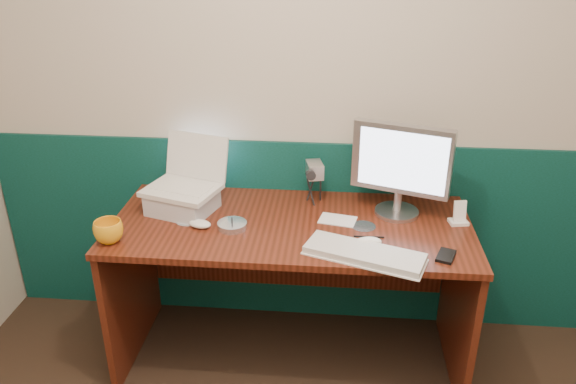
# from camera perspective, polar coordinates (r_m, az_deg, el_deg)

# --- Properties ---
(back_wall) EXTENTS (3.50, 0.04, 2.50)m
(back_wall) POSITION_cam_1_polar(r_m,az_deg,el_deg) (2.66, 4.82, 10.08)
(back_wall) COLOR #BBAF9E
(back_wall) RESTS_ON ground
(wainscot) EXTENTS (3.48, 0.02, 1.00)m
(wainscot) POSITION_cam_1_polar(r_m,az_deg,el_deg) (2.93, 4.30, -4.32)
(wainscot) COLOR #072F24
(wainscot) RESTS_ON ground
(desk) EXTENTS (1.60, 0.70, 0.75)m
(desk) POSITION_cam_1_polar(r_m,az_deg,el_deg) (2.70, 0.30, -10.19)
(desk) COLOR #3B150A
(desk) RESTS_ON ground
(laptop_riser) EXTENTS (0.33, 0.30, 0.10)m
(laptop_riser) POSITION_cam_1_polar(r_m,az_deg,el_deg) (2.63, -10.66, -0.96)
(laptop_riser) COLOR #B9BCC4
(laptop_riser) RESTS_ON desk
(laptop) EXTENTS (0.38, 0.33, 0.26)m
(laptop) POSITION_cam_1_polar(r_m,az_deg,el_deg) (2.56, -10.98, 2.67)
(laptop) COLOR silver
(laptop) RESTS_ON laptop_riser
(monitor) EXTENTS (0.46, 0.26, 0.44)m
(monitor) POSITION_cam_1_polar(r_m,az_deg,el_deg) (2.54, 11.35, 2.25)
(monitor) COLOR #A8A7AC
(monitor) RESTS_ON desk
(keyboard) EXTENTS (0.50, 0.30, 0.03)m
(keyboard) POSITION_cam_1_polar(r_m,az_deg,el_deg) (2.26, 7.76, -6.31)
(keyboard) COLOR silver
(keyboard) RESTS_ON desk
(mouse_right) EXTENTS (0.13, 0.10, 0.04)m
(mouse_right) POSITION_cam_1_polar(r_m,az_deg,el_deg) (2.33, 8.10, -5.09)
(mouse_right) COLOR white
(mouse_right) RESTS_ON desk
(mouse_left) EXTENTS (0.12, 0.09, 0.03)m
(mouse_left) POSITION_cam_1_polar(r_m,az_deg,el_deg) (2.49, -8.93, -3.21)
(mouse_left) COLOR white
(mouse_left) RESTS_ON desk
(mug) EXTENTS (0.13, 0.13, 0.10)m
(mug) POSITION_cam_1_polar(r_m,az_deg,el_deg) (2.45, -17.77, -3.85)
(mug) COLOR orange
(mug) RESTS_ON desk
(camcorder) EXTENTS (0.10, 0.13, 0.18)m
(camcorder) POSITION_cam_1_polar(r_m,az_deg,el_deg) (2.66, 2.68, 0.70)
(camcorder) COLOR #AFAFB4
(camcorder) RESTS_ON desk
(cd_spindle) EXTENTS (0.13, 0.13, 0.03)m
(cd_spindle) POSITION_cam_1_polar(r_m,az_deg,el_deg) (2.46, -5.69, -3.39)
(cd_spindle) COLOR silver
(cd_spindle) RESTS_ON desk
(cd_loose_a) EXTENTS (0.11, 0.11, 0.00)m
(cd_loose_a) POSITION_cam_1_polar(r_m,az_deg,el_deg) (2.56, -10.10, -2.84)
(cd_loose_a) COLOR silver
(cd_loose_a) RESTS_ON desk
(cd_loose_b) EXTENTS (0.11, 0.11, 0.00)m
(cd_loose_b) POSITION_cam_1_polar(r_m,az_deg,el_deg) (2.49, 7.68, -3.46)
(cd_loose_b) COLOR #B0B5C0
(cd_loose_b) RESTS_ON desk
(pen) EXTENTS (0.13, 0.01, 0.01)m
(pen) POSITION_cam_1_polar(r_m,az_deg,el_deg) (2.41, 8.23, -4.53)
(pen) COLOR black
(pen) RESTS_ON desk
(papers) EXTENTS (0.18, 0.14, 0.00)m
(papers) POSITION_cam_1_polar(r_m,az_deg,el_deg) (2.53, 5.06, -2.84)
(papers) COLOR white
(papers) RESTS_ON desk
(dock) EXTENTS (0.09, 0.07, 0.02)m
(dock) POSITION_cam_1_polar(r_m,az_deg,el_deg) (2.60, 16.91, -2.93)
(dock) COLOR white
(dock) RESTS_ON desk
(music_player) EXTENTS (0.06, 0.04, 0.10)m
(music_player) POSITION_cam_1_polar(r_m,az_deg,el_deg) (2.58, 17.06, -1.85)
(music_player) COLOR white
(music_player) RESTS_ON dock
(pda) EXTENTS (0.10, 0.12, 0.01)m
(pda) POSITION_cam_1_polar(r_m,az_deg,el_deg) (2.33, 15.75, -6.26)
(pda) COLOR black
(pda) RESTS_ON desk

